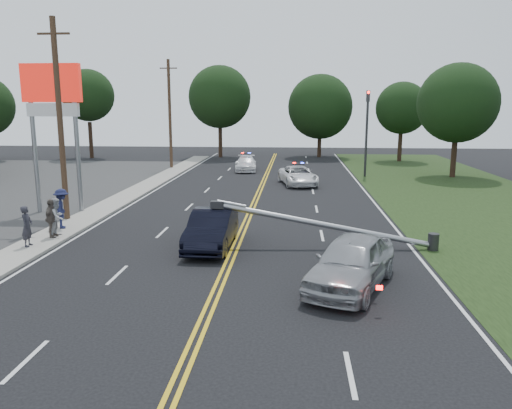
# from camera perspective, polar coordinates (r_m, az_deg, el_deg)

# --- Properties ---
(ground) EXTENTS (120.00, 120.00, 0.00)m
(ground) POSITION_cam_1_polar(r_m,az_deg,el_deg) (13.66, -6.34, -13.93)
(ground) COLOR black
(ground) RESTS_ON ground
(sidewalk) EXTENTS (1.80, 70.00, 0.12)m
(sidewalk) POSITION_cam_1_polar(r_m,az_deg,el_deg) (25.30, -21.01, -2.67)
(sidewalk) COLOR gray
(sidewalk) RESTS_ON ground
(centerline_yellow) EXTENTS (0.36, 80.00, 0.00)m
(centerline_yellow) POSITION_cam_1_polar(r_m,az_deg,el_deg) (23.01, -1.71, -3.37)
(centerline_yellow) COLOR gold
(centerline_yellow) RESTS_ON ground
(pylon_sign) EXTENTS (3.20, 0.35, 8.00)m
(pylon_sign) POSITION_cam_1_polar(r_m,az_deg,el_deg) (29.16, -22.24, 10.77)
(pylon_sign) COLOR gray
(pylon_sign) RESTS_ON ground
(traffic_signal) EXTENTS (0.28, 0.41, 7.05)m
(traffic_signal) POSITION_cam_1_polar(r_m,az_deg,el_deg) (42.57, 12.55, 8.77)
(traffic_signal) COLOR #2D2D30
(traffic_signal) RESTS_ON ground
(fallen_streetlight) EXTENTS (9.36, 0.44, 1.91)m
(fallen_streetlight) POSITION_cam_1_polar(r_m,az_deg,el_deg) (20.79, 9.23, -2.51)
(fallen_streetlight) COLOR #2D2D30
(fallen_streetlight) RESTS_ON ground
(utility_pole_mid) EXTENTS (1.60, 0.28, 10.00)m
(utility_pole_mid) POSITION_cam_1_polar(r_m,az_deg,el_deg) (26.80, -21.50, 8.90)
(utility_pole_mid) COLOR #382619
(utility_pole_mid) RESTS_ON ground
(utility_pole_far) EXTENTS (1.60, 0.28, 10.00)m
(utility_pole_far) POSITION_cam_1_polar(r_m,az_deg,el_deg) (47.59, -9.82, 10.15)
(utility_pole_far) COLOR #382619
(utility_pole_far) RESTS_ON ground
(tree_5) EXTENTS (5.75, 5.75, 9.87)m
(tree_5) POSITION_cam_1_polar(r_m,az_deg,el_deg) (59.89, -18.65, 11.72)
(tree_5) COLOR black
(tree_5) RESTS_ON ground
(tree_6) EXTENTS (7.04, 7.04, 10.36)m
(tree_6) POSITION_cam_1_polar(r_m,az_deg,el_deg) (57.92, -4.17, 12.15)
(tree_6) COLOR black
(tree_6) RESTS_ON ground
(tree_7) EXTENTS (7.33, 7.33, 9.41)m
(tree_7) POSITION_cam_1_polar(r_m,az_deg,el_deg) (58.41, 7.35, 11.02)
(tree_7) COLOR black
(tree_7) RESTS_ON ground
(tree_8) EXTENTS (5.47, 5.47, 8.36)m
(tree_8) POSITION_cam_1_polar(r_m,az_deg,el_deg) (55.66, 16.35, 10.53)
(tree_8) COLOR black
(tree_8) RESTS_ON ground
(tree_9) EXTENTS (6.41, 6.41, 9.26)m
(tree_9) POSITION_cam_1_polar(r_m,az_deg,el_deg) (44.32, 22.07, 10.68)
(tree_9) COLOR black
(tree_9) RESTS_ON ground
(crashed_sedan) EXTENTS (1.71, 4.76, 1.56)m
(crashed_sedan) POSITION_cam_1_polar(r_m,az_deg,el_deg) (20.77, -5.09, -2.81)
(crashed_sedan) COLOR black
(crashed_sedan) RESTS_ON ground
(waiting_sedan) EXTENTS (3.76, 5.36, 1.69)m
(waiting_sedan) POSITION_cam_1_polar(r_m,az_deg,el_deg) (16.46, 10.85, -6.48)
(waiting_sedan) COLOR #999BA1
(waiting_sedan) RESTS_ON ground
(emergency_a) EXTENTS (3.29, 5.33, 1.38)m
(emergency_a) POSITION_cam_1_polar(r_m,az_deg,el_deg) (37.51, 4.83, 3.31)
(emergency_a) COLOR white
(emergency_a) RESTS_ON ground
(emergency_b) EXTENTS (2.18, 4.64, 1.31)m
(emergency_b) POSITION_cam_1_polar(r_m,az_deg,el_deg) (45.52, -1.15, 4.68)
(emergency_b) COLOR white
(emergency_b) RESTS_ON ground
(bystander_a) EXTENTS (0.47, 0.65, 1.69)m
(bystander_a) POSITION_cam_1_polar(r_m,az_deg,el_deg) (22.46, -24.70, -2.26)
(bystander_a) COLOR #28272F
(bystander_a) RESTS_ON sidewalk
(bystander_b) EXTENTS (0.66, 0.84, 1.72)m
(bystander_b) POSITION_cam_1_polar(r_m,az_deg,el_deg) (23.70, -21.80, -1.34)
(bystander_b) COLOR #A6A6AB
(bystander_b) RESTS_ON sidewalk
(bystander_c) EXTENTS (1.13, 1.40, 1.88)m
(bystander_c) POSITION_cam_1_polar(r_m,az_deg,el_deg) (25.15, -21.30, -0.43)
(bystander_c) COLOR #191D40
(bystander_c) RESTS_ON sidewalk
(bystander_d) EXTENTS (0.47, 1.02, 1.71)m
(bystander_d) POSITION_cam_1_polar(r_m,az_deg,el_deg) (23.56, -22.36, -1.46)
(bystander_d) COLOR #5B5048
(bystander_d) RESTS_ON sidewalk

